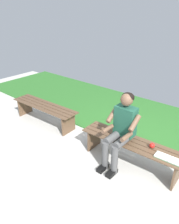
{
  "coord_description": "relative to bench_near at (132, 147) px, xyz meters",
  "views": [
    {
      "loc": [
        -1.37,
        2.7,
        2.43
      ],
      "look_at": [
        0.79,
        0.15,
        0.79
      ],
      "focal_mm": 34.52,
      "sensor_mm": 36.0,
      "label": 1
    }
  ],
  "objects": [
    {
      "name": "book_open",
      "position": [
        -0.64,
        0.05,
        0.11
      ],
      "size": [
        0.42,
        0.17,
        0.02
      ],
      "rotation": [
        0.0,
        0.0,
        0.04
      ],
      "color": "white",
      "rests_on": "bench_near"
    },
    {
      "name": "ground_plane",
      "position": [
        1.12,
        1.0,
        -0.36
      ],
      "size": [
        10.0,
        7.0,
        0.04
      ],
      "primitive_type": "cube",
      "color": "beige"
    },
    {
      "name": "apple",
      "position": [
        -0.32,
        -0.05,
        0.14
      ],
      "size": [
        0.09,
        0.09,
        0.09
      ],
      "primitive_type": "sphere",
      "color": "red",
      "rests_on": "bench_near"
    },
    {
      "name": "bench_near",
      "position": [
        0.0,
        0.0,
        0.0
      ],
      "size": [
        1.8,
        0.49,
        0.44
      ],
      "rotation": [
        0.0,
        0.0,
        0.04
      ],
      "color": "brown",
      "rests_on": "ground"
    },
    {
      "name": "bench_far",
      "position": [
        2.25,
        0.0,
        -0.0
      ],
      "size": [
        1.72,
        0.49,
        0.44
      ],
      "rotation": [
        0.0,
        0.0,
        0.04
      ],
      "color": "brown",
      "rests_on": "ground"
    },
    {
      "name": "grass_strip",
      "position": [
        1.12,
        -1.55,
        -0.32
      ],
      "size": [
        9.0,
        2.38,
        0.03
      ],
      "primitive_type": "cube",
      "color": "#2D6B28",
      "rests_on": "ground"
    },
    {
      "name": "person_seated",
      "position": [
        0.17,
        0.1,
        0.34
      ],
      "size": [
        0.5,
        0.69,
        1.24
      ],
      "color": "#1E513D",
      "rests_on": "ground"
    }
  ]
}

